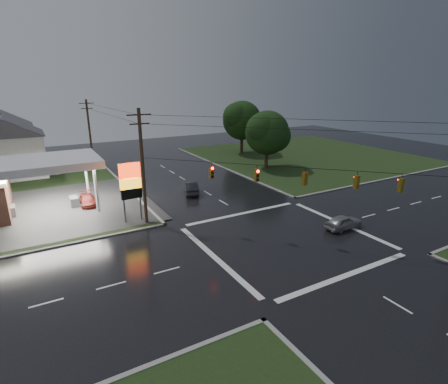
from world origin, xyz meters
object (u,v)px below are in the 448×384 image
house_near (8,146)px  car_crossing (343,222)px  house_far (3,136)px  car_pump (88,200)px  pylon_sign (131,182)px  utility_pole_n (90,132)px  car_north (191,187)px  tree_ne_near (268,133)px  tree_ne_far (243,120)px  utility_pole_nw (143,166)px

house_near → car_crossing: 45.99m
house_near → car_crossing: size_ratio=2.87×
house_far → car_pump: bearing=-74.6°
house_near → house_far: (-1.00, 12.00, 0.00)m
pylon_sign → utility_pole_n: bearing=87.9°
car_north → car_crossing: 18.73m
pylon_sign → car_crossing: pylon_sign is taller
car_crossing → car_pump: bearing=45.3°
utility_pole_n → house_far: bearing=141.2°
car_pump → car_crossing: bearing=-40.9°
car_pump → house_near: bearing=114.3°
utility_pole_n → tree_ne_near: size_ratio=1.17×
tree_ne_far → tree_ne_near: bearing=-104.1°
utility_pole_nw → tree_ne_far: utility_pole_nw is taller
tree_ne_far → car_north: tree_ne_far is taller
house_near → car_pump: (7.33, -18.28, -3.82)m
utility_pole_n → car_crossing: 42.26m
car_north → car_pump: size_ratio=1.10×
car_crossing → house_near: bearing=34.9°
car_north → car_pump: bearing=10.7°
house_near → house_far: bearing=94.8°
utility_pole_n → car_north: (7.73, -21.99, -4.73)m
house_far → car_north: bearing=-57.8°
pylon_sign → tree_ne_far: (27.65, 23.49, 2.17)m
tree_ne_far → car_pump: bearing=-152.1°
car_north → car_pump: car_north is taller
house_near → car_pump: house_near is taller
utility_pole_n → house_near: 11.67m
tree_ne_near → car_pump: size_ratio=2.23×
utility_pole_n → pylon_sign: bearing=-92.1°
car_crossing → utility_pole_nw: bearing=54.9°
car_pump → tree_ne_far: bearing=30.3°
pylon_sign → utility_pole_nw: bearing=-45.0°
utility_pole_n → house_near: size_ratio=0.95×
pylon_sign → utility_pole_nw: utility_pole_nw is taller
house_far → car_crossing: bearing=-60.1°
utility_pole_nw → house_near: (-11.45, 26.50, -1.32)m
pylon_sign → car_north: size_ratio=1.35×
pylon_sign → tree_ne_far: size_ratio=0.61×
house_far → tree_ne_far: bearing=-19.7°
pylon_sign → tree_ne_near: (24.64, 11.49, 1.55)m
car_pump → pylon_sign: bearing=-64.2°
utility_pole_nw → car_pump: utility_pole_nw is taller
house_far → tree_ne_far: size_ratio=1.13×
tree_ne_near → tree_ne_far: bearing=75.9°
utility_pole_n → car_crossing: size_ratio=2.73×
pylon_sign → utility_pole_nw: 2.22m
tree_ne_far → car_north: bearing=-136.4°
utility_pole_nw → tree_ne_near: bearing=27.9°
utility_pole_nw → utility_pole_n: utility_pole_nw is taller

